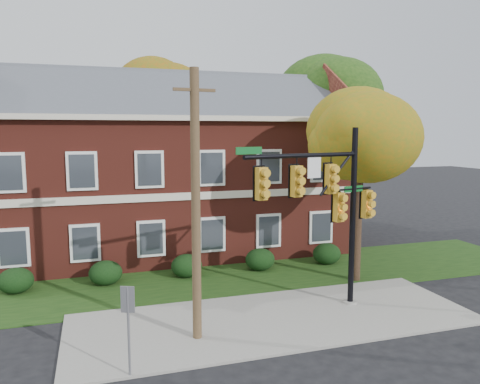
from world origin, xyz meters
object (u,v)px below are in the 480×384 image
object	(u,v)px
tree_near_right	(367,128)
utility_pole	(196,207)
hedge_far_right	(327,254)
traffic_signal	(329,199)
tree_right_rear	(345,106)
hedge_left	(106,273)
hedge_center	(187,266)
apartment_building	(167,160)
hedge_right	(260,259)
sign_post	(128,316)
tree_far_rear	(168,98)
hedge_far_left	(16,281)

from	to	relation	value
tree_near_right	utility_pole	world-z (taller)	tree_near_right
hedge_far_right	utility_pole	size ratio (longest dim) A/B	0.17
traffic_signal	utility_pole	world-z (taller)	utility_pole
hedge_far_right	tree_right_rear	distance (m)	10.66
hedge_left	tree_right_rear	distance (m)	17.74
hedge_far_right	hedge_center	bearing A→B (deg)	180.00
apartment_building	utility_pole	size ratio (longest dim) A/B	2.25
apartment_building	traffic_signal	distance (m)	11.53
hedge_far_right	tree_near_right	xyz separation A→B (m)	(0.22, -2.83, 6.14)
hedge_center	apartment_building	bearing A→B (deg)	90.00
hedge_center	hedge_far_right	bearing A→B (deg)	0.00
hedge_right	tree_right_rear	bearing A→B (deg)	38.02
utility_pole	hedge_right	bearing A→B (deg)	48.34
apartment_building	hedge_far_right	bearing A→B (deg)	-36.89
hedge_left	hedge_center	xyz separation A→B (m)	(3.50, 0.00, 0.00)
hedge_center	traffic_signal	xyz separation A→B (m)	(4.08, -5.49, 3.60)
apartment_building	sign_post	bearing A→B (deg)	-103.09
hedge_right	apartment_building	bearing A→B (deg)	123.67
apartment_building	traffic_signal	size ratio (longest dim) A/B	2.83
hedge_right	utility_pole	distance (m)	8.61
apartment_building	tree_right_rear	world-z (taller)	tree_right_rear
tree_near_right	traffic_signal	size ratio (longest dim) A/B	1.29
hedge_far_right	tree_right_rear	size ratio (longest dim) A/B	0.13
hedge_left	sign_post	world-z (taller)	sign_post
hedge_center	sign_post	distance (m)	8.76
sign_post	tree_right_rear	bearing A→B (deg)	66.98
tree_far_rear	utility_pole	size ratio (longest dim) A/B	1.38
apartment_building	sign_post	xyz separation A→B (m)	(-3.11, -13.36, -3.28)
apartment_building	traffic_signal	world-z (taller)	apartment_building
utility_pole	hedge_far_right	bearing A→B (deg)	31.88
hedge_left	tree_near_right	bearing A→B (deg)	-14.81
hedge_far_right	traffic_signal	bearing A→B (deg)	-118.02
hedge_right	traffic_signal	xyz separation A→B (m)	(0.58, -5.49, 3.60)
tree_right_rear	traffic_signal	xyz separation A→B (m)	(-7.24, -11.60, -4.00)
hedge_right	traffic_signal	distance (m)	6.59
apartment_building	hedge_far_left	world-z (taller)	apartment_building
hedge_far_left	apartment_building	bearing A→B (deg)	36.89
hedge_center	traffic_signal	size ratio (longest dim) A/B	0.21
tree_right_rear	sign_post	bearing A→B (deg)	-135.41
hedge_far_right	tree_near_right	world-z (taller)	tree_near_right
sign_post	utility_pole	bearing A→B (deg)	60.31
traffic_signal	sign_post	size ratio (longest dim) A/B	2.65
apartment_building	hedge_left	distance (m)	7.73
hedge_center	tree_right_rear	world-z (taller)	tree_right_rear
hedge_far_right	tree_far_rear	xyz separation A→B (m)	(-5.66, 13.09, 8.32)
hedge_right	tree_near_right	world-z (taller)	tree_near_right
hedge_center	tree_near_right	size ratio (longest dim) A/B	0.16
hedge_far_right	traffic_signal	world-z (taller)	traffic_signal
hedge_center	sign_post	bearing A→B (deg)	-110.97
hedge_far_left	traffic_signal	xyz separation A→B (m)	(11.08, -5.49, 3.60)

